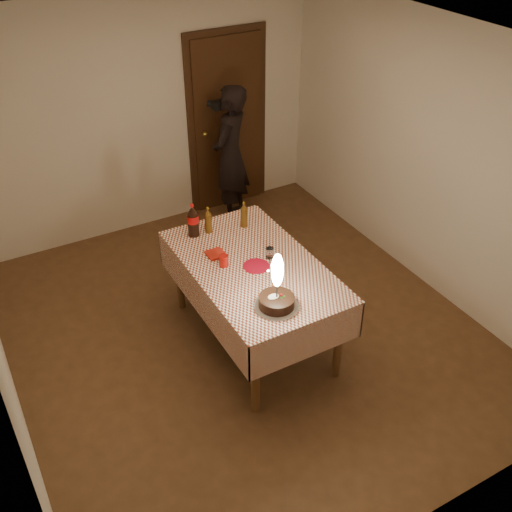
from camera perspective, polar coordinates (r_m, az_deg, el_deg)
name	(u,v)px	position (r m, az deg, el deg)	size (l,w,h in m)	color
ground	(243,330)	(5.63, -1.26, -7.07)	(4.00, 4.50, 0.01)	brown
room_shell	(240,166)	(4.76, -1.58, 8.61)	(4.04, 4.54, 2.62)	silver
dining_table	(253,275)	(5.08, -0.27, -1.81)	(1.02, 1.72, 0.83)	brown
birthday_cake	(277,294)	(4.51, 1.99, -3.64)	(0.34, 0.34, 0.48)	white
red_plate	(256,266)	(4.99, 0.03, -0.96)	(0.22, 0.22, 0.01)	#B40C25
red_cup	(224,260)	(4.98, -3.09, -0.43)	(0.08, 0.08, 0.10)	#AC120B
clear_cup	(270,253)	(5.08, 1.31, 0.31)	(0.07, 0.07, 0.09)	silver
napkin_stack	(216,254)	(5.14, -3.87, 0.21)	(0.15, 0.15, 0.02)	red
cola_bottle	(193,220)	(5.34, -6.03, 3.39)	(0.10, 0.10, 0.32)	black
amber_bottle_left	(208,221)	(5.40, -4.58, 3.39)	(0.06, 0.06, 0.25)	#50310D
amber_bottle_right	(244,215)	(5.46, -1.15, 3.92)	(0.06, 0.06, 0.25)	#50310D
photographer	(230,156)	(6.88, -2.46, 9.52)	(0.71, 0.68, 1.64)	black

